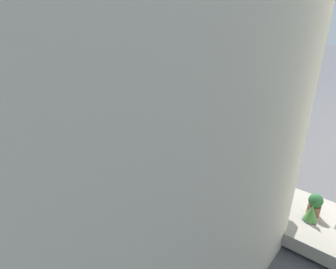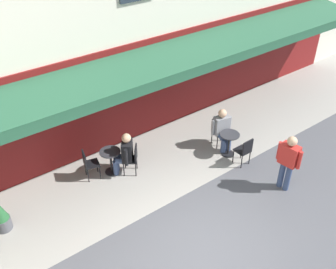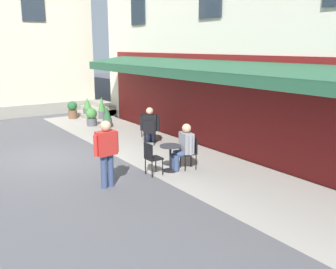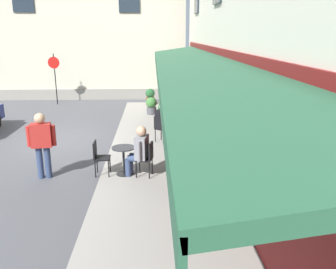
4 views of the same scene
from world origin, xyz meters
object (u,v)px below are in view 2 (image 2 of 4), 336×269
cafe_chair_black_corner_right (245,150)px  seated_patron_in_black (125,153)px  cafe_table_near_entrance (111,159)px  potted_plant_under_sign (0,215)px  cafe_chair_black_under_awning (89,162)px  seated_companion_in_grey (223,128)px  cafe_table_mid_terrace (229,141)px  cafe_chair_black_back_row (133,157)px  cafe_chair_black_kerbside (219,129)px  walking_pedestrian_in_red (288,159)px

cafe_chair_black_corner_right → seated_patron_in_black: size_ratio=0.68×
cafe_table_near_entrance → potted_plant_under_sign: (3.20, 0.28, -0.04)m
cafe_chair_black_under_awning → seated_patron_in_black: seated_patron_in_black is taller
potted_plant_under_sign → seated_companion_in_grey: bearing=173.6°
cafe_table_mid_terrace → cafe_chair_black_corner_right: size_ratio=0.82×
cafe_chair_black_back_row → potted_plant_under_sign: bearing=-1.7°
cafe_chair_black_kerbside → potted_plant_under_sign: potted_plant_under_sign is taller
cafe_table_mid_terrace → cafe_table_near_entrance: bearing=-23.2°
cafe_table_near_entrance → cafe_table_mid_terrace: 3.59m
cafe_chair_black_kerbside → cafe_chair_black_under_awning: bearing=-13.3°
cafe_table_mid_terrace → walking_pedestrian_in_red: bearing=94.0°
cafe_table_near_entrance → cafe_chair_black_back_row: 0.63m
seated_patron_in_black → cafe_chair_black_back_row: bearing=142.0°
cafe_chair_black_kerbside → cafe_chair_black_corner_right: bearing=83.9°
cafe_table_near_entrance → cafe_table_mid_terrace: size_ratio=1.00×
cafe_chair_black_corner_right → cafe_table_near_entrance: bearing=-31.8°
cafe_table_mid_terrace → seated_patron_in_black: bearing=-21.3°
cafe_chair_black_corner_right → cafe_chair_black_kerbside: same height
cafe_chair_black_under_awning → cafe_chair_black_corner_right: 4.50m
cafe_chair_black_under_awning → cafe_chair_black_kerbside: bearing=166.7°
walking_pedestrian_in_red → cafe_table_mid_terrace: bearing=-86.0°
cafe_table_near_entrance → cafe_chair_black_kerbside: size_ratio=0.82×
cafe_chair_black_kerbside → seated_companion_in_grey: bearing=77.3°
cafe_table_near_entrance → seated_companion_in_grey: 3.55m
cafe_chair_black_back_row → cafe_chair_black_corner_right: (-2.81, 1.66, 0.00)m
cafe_chair_black_kerbside → cafe_table_mid_terrace: bearing=77.3°
cafe_table_near_entrance → seated_patron_in_black: 0.47m
cafe_chair_black_under_awning → seated_patron_in_black: size_ratio=0.68×
cafe_table_near_entrance → walking_pedestrian_in_red: 4.88m
cafe_chair_black_corner_right → walking_pedestrian_in_red: 1.45m
cafe_chair_black_under_awning → cafe_table_mid_terrace: bearing=158.1°
cafe_table_near_entrance → cafe_table_mid_terrace: (-3.30, 1.42, 0.00)m
cafe_chair_black_under_awning → cafe_table_mid_terrace: size_ratio=1.21×
seated_companion_in_grey → cafe_chair_black_kerbside: bearing=-102.7°
cafe_table_mid_terrace → seated_companion_in_grey: (-0.09, -0.41, 0.22)m
cafe_chair_black_corner_right → seated_patron_in_black: seated_patron_in_black is taller
cafe_chair_black_under_awning → cafe_chair_black_kerbside: 4.17m
cafe_chair_black_kerbside → seated_companion_in_grey: seated_companion_in_grey is taller
cafe_chair_black_back_row → cafe_chair_black_corner_right: size_ratio=1.00×
cafe_chair_black_under_awning → seated_patron_in_black: bearing=156.4°
seated_patron_in_black → potted_plant_under_sign: (3.53, 0.02, -0.27)m
walking_pedestrian_in_red → cafe_chair_black_kerbside: bearing=-90.0°
cafe_chair_black_back_row → seated_patron_in_black: (0.17, -0.13, 0.17)m
cafe_chair_black_corner_right → cafe_chair_black_back_row: bearing=-30.6°
walking_pedestrian_in_red → cafe_chair_black_back_row: bearing=-45.9°
seated_patron_in_black → potted_plant_under_sign: bearing=0.4°
cafe_chair_black_under_awning → cafe_chair_black_back_row: bearing=153.9°
seated_patron_in_black → cafe_chair_black_corner_right: bearing=149.0°
cafe_chair_black_under_awning → cafe_chair_black_corner_right: same height
cafe_chair_black_kerbside → cafe_chair_black_back_row: bearing=-8.0°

